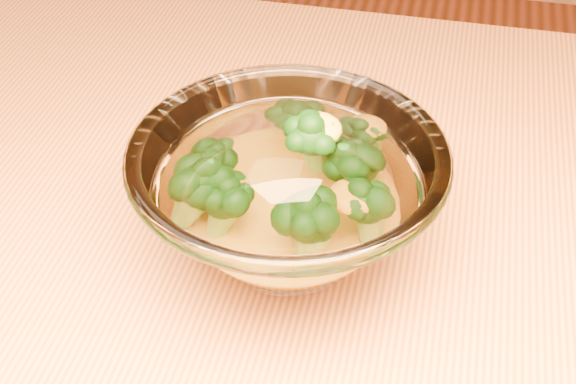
{
  "coord_description": "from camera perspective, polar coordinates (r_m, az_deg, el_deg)",
  "views": [
    {
      "loc": [
        0.21,
        -0.37,
        1.16
      ],
      "look_at": [
        0.12,
        0.03,
        0.8
      ],
      "focal_mm": 50.0,
      "sensor_mm": 36.0,
      "label": 1
    }
  ],
  "objects": [
    {
      "name": "table",
      "position": [
        0.66,
        -10.84,
        -10.65
      ],
      "size": [
        1.2,
        0.8,
        0.75
      ],
      "color": "#C9753C",
      "rests_on": "ground"
    },
    {
      "name": "glass_bowl",
      "position": [
        0.54,
        -0.0,
        -0.37
      ],
      "size": [
        0.21,
        0.21,
        0.09
      ],
      "color": "white",
      "rests_on": "table"
    },
    {
      "name": "cheese_sauce",
      "position": [
        0.56,
        -0.0,
        -1.92
      ],
      "size": [
        0.11,
        0.11,
        0.03
      ],
      "primitive_type": "ellipsoid",
      "color": "#E9A813",
      "rests_on": "glass_bowl"
    },
    {
      "name": "broccoli_heap",
      "position": [
        0.54,
        0.4,
        1.08
      ],
      "size": [
        0.14,
        0.14,
        0.07
      ],
      "color": "black",
      "rests_on": "cheese_sauce"
    }
  ]
}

